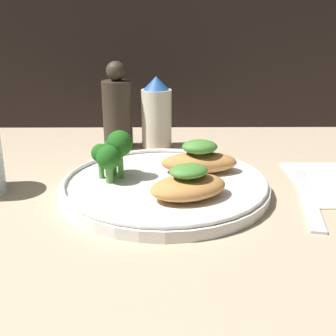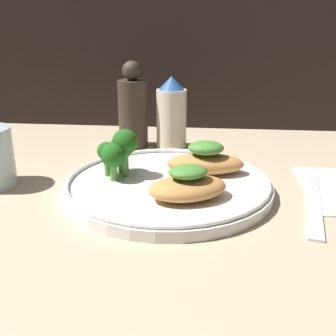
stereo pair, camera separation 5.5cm
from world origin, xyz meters
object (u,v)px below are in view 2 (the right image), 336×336
at_px(broccoli_bunch, 118,149).
at_px(sauce_bottle, 171,114).
at_px(pepper_grinder, 133,110).
at_px(plate, 168,185).

distance_m(broccoli_bunch, sauce_bottle, 0.19).
bearing_deg(broccoli_bunch, sauce_bottle, 73.44).
relative_size(broccoli_bunch, pepper_grinder, 0.44).
bearing_deg(pepper_grinder, broccoli_bunch, -86.11).
bearing_deg(pepper_grinder, sauce_bottle, 0.00).
xyz_separation_m(plate, sauce_bottle, (-0.01, 0.20, 0.05)).
relative_size(sauce_bottle, pepper_grinder, 0.83).
relative_size(broccoli_bunch, sauce_bottle, 0.53).
height_order(plate, pepper_grinder, pepper_grinder).
height_order(broccoli_bunch, pepper_grinder, pepper_grinder).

